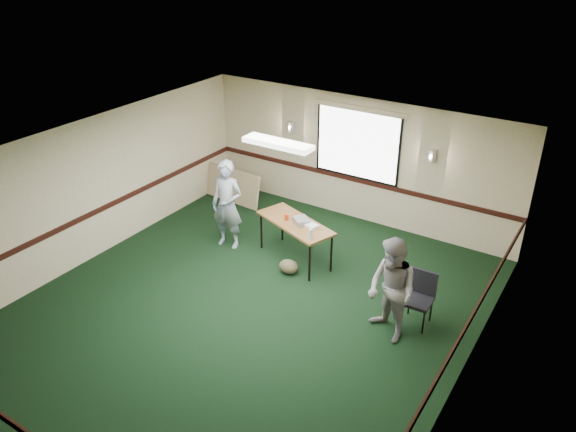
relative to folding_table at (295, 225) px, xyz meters
The scene contains 13 objects.
ground 1.96m from the folding_table, 84.93° to the right, with size 8.00×8.00×0.00m, color black.
room_shell 0.90m from the folding_table, 63.85° to the left, with size 8.00×8.02×8.00m.
folding_table is the anchor object (origin of this frame).
projector 0.16m from the folding_table, 11.04° to the left, with size 0.30×0.25×0.10m, color gray.
game_console 0.38m from the folding_table, ahead, with size 0.21×0.17×0.05m, color silver.
red_cup 0.22m from the folding_table, behind, with size 0.08×0.08×0.12m, color red.
water_bottle 0.71m from the folding_table, 34.88° to the right, with size 0.06×0.06×0.19m, color #7FB2D0.
duffel_bag 0.80m from the folding_table, 71.79° to the right, with size 0.37×0.28×0.26m, color #433C26.
cable_coil 0.79m from the folding_table, 88.00° to the right, with size 0.34×0.34×0.02m, color #B63716.
folded_table 2.96m from the folding_table, 151.27° to the left, with size 1.51×0.06×0.78m, color tan.
conference_chair 2.74m from the folding_table, 11.21° to the right, with size 0.45×0.47×0.90m.
person_left 1.43m from the folding_table, 169.96° to the right, with size 0.66×0.43×1.80m, color #445D96.
person_right 2.68m from the folding_table, 25.15° to the right, with size 0.83×0.64×1.70m, color #6B7DA6.
Camera 1 is at (4.70, -6.06, 5.75)m, focal length 35.00 mm.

